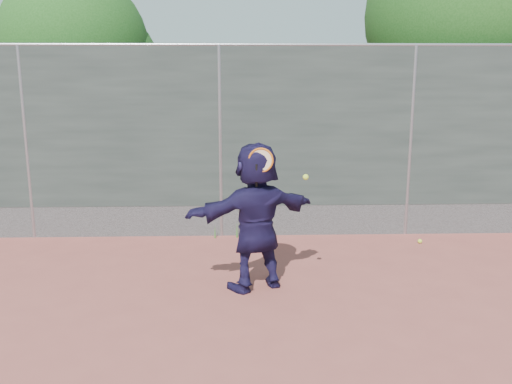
{
  "coord_description": "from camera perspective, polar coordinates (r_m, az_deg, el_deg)",
  "views": [
    {
      "loc": [
        0.29,
        -5.37,
        2.74
      ],
      "look_at": [
        0.49,
        1.31,
        1.22
      ],
      "focal_mm": 40.0,
      "sensor_mm": 36.0,
      "label": 1
    }
  ],
  "objects": [
    {
      "name": "ground",
      "position": [
        6.03,
        -4.42,
        -14.23
      ],
      "size": [
        80.0,
        80.0,
        0.0
      ],
      "primitive_type": "plane",
      "color": "#9E4C42",
      "rests_on": "ground"
    },
    {
      "name": "player",
      "position": [
        6.92,
        -0.0,
        -2.46
      ],
      "size": [
        1.77,
        1.2,
        1.83
      ],
      "primitive_type": "imported",
      "rotation": [
        0.0,
        0.0,
        3.57
      ],
      "color": "#1C163C",
      "rests_on": "ground"
    },
    {
      "name": "ball_ground",
      "position": [
        9.22,
        16.07,
        -4.74
      ],
      "size": [
        0.07,
        0.07,
        0.07
      ],
      "primitive_type": "sphere",
      "color": "#CCED34",
      "rests_on": "ground"
    },
    {
      "name": "fence",
      "position": [
        8.95,
        -3.6,
        5.38
      ],
      "size": [
        20.0,
        0.06,
        3.03
      ],
      "color": "#38423D",
      "rests_on": "ground"
    },
    {
      "name": "swing_action",
      "position": [
        6.58,
        0.92,
        2.87
      ],
      "size": [
        0.7,
        0.19,
        0.51
      ],
      "color": "#CE6013",
      "rests_on": "ground"
    },
    {
      "name": "tree_right",
      "position": [
        11.98,
        20.57,
        15.66
      ],
      "size": [
        3.78,
        3.6,
        5.39
      ],
      "color": "#382314",
      "rests_on": "ground"
    },
    {
      "name": "tree_left",
      "position": [
        12.32,
        -16.96,
        13.23
      ],
      "size": [
        3.15,
        3.0,
        4.53
      ],
      "color": "#382314",
      "rests_on": "ground"
    },
    {
      "name": "weed_clump",
      "position": [
        9.13,
        -1.64,
        -3.75
      ],
      "size": [
        0.68,
        0.07,
        0.3
      ],
      "color": "#387226",
      "rests_on": "ground"
    }
  ]
}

